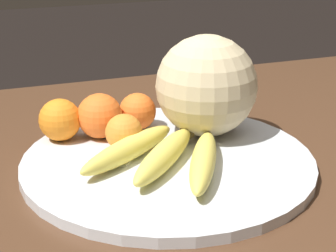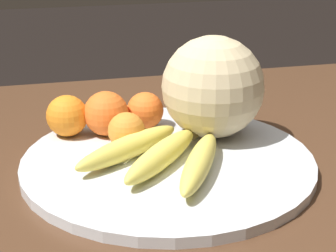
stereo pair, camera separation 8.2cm
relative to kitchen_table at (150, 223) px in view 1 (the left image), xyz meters
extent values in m
cube|color=#4C301E|center=(0.00, 0.00, 0.08)|extent=(1.53, 0.92, 0.04)
cylinder|color=silver|center=(-0.03, 0.01, 0.11)|extent=(0.44, 0.44, 0.02)
torus|color=#1E4C56|center=(-0.03, 0.01, 0.11)|extent=(0.44, 0.44, 0.01)
sphere|color=beige|center=(-0.12, -0.06, 0.20)|extent=(0.16, 0.16, 0.16)
sphere|color=#473819|center=(-0.07, -0.03, 0.13)|extent=(0.03, 0.03, 0.03)
ellipsoid|color=#E5D156|center=(0.03, 0.00, 0.13)|extent=(0.18, 0.14, 0.03)
ellipsoid|color=#E5D156|center=(-0.01, 0.04, 0.13)|extent=(0.16, 0.17, 0.04)
ellipsoid|color=#E5D156|center=(-0.05, 0.08, 0.13)|extent=(0.12, 0.19, 0.03)
sphere|color=orange|center=(0.11, -0.11, 0.15)|extent=(0.07, 0.07, 0.07)
sphere|color=orange|center=(0.05, -0.10, 0.15)|extent=(0.07, 0.07, 0.07)
sphere|color=orange|center=(-0.02, -0.11, 0.14)|extent=(0.06, 0.06, 0.06)
sphere|color=orange|center=(0.03, -0.04, 0.14)|extent=(0.06, 0.06, 0.06)
cube|color=white|center=(0.07, -0.02, 0.11)|extent=(0.10, 0.09, 0.00)
camera|label=1|loc=(0.23, 0.73, 0.47)|focal=60.00mm
camera|label=2|loc=(0.15, 0.75, 0.47)|focal=60.00mm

